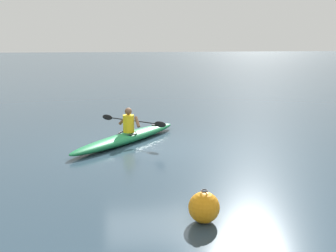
# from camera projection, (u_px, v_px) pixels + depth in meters

# --- Properties ---
(ground_plane) EXTENTS (160.00, 160.00, 0.00)m
(ground_plane) POSITION_uv_depth(u_px,v_px,m) (147.00, 146.00, 12.16)
(ground_plane) COLOR #283D4C
(kayak) EXTENTS (3.53, 3.92, 0.30)m
(kayak) POSITION_uv_depth(u_px,v_px,m) (127.00, 138.00, 12.56)
(kayak) COLOR #19723F
(kayak) RESTS_ON ground
(kayaker) EXTENTS (1.83, 1.61, 0.74)m
(kayaker) POSITION_uv_depth(u_px,v_px,m) (129.00, 122.00, 12.55)
(kayaker) COLOR yellow
(kayaker) RESTS_ON kayak
(mooring_buoy_orange_mid) EXTENTS (0.53, 0.53, 0.57)m
(mooring_buoy_orange_mid) POSITION_uv_depth(u_px,v_px,m) (204.00, 207.00, 7.10)
(mooring_buoy_orange_mid) COLOR orange
(mooring_buoy_orange_mid) RESTS_ON ground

